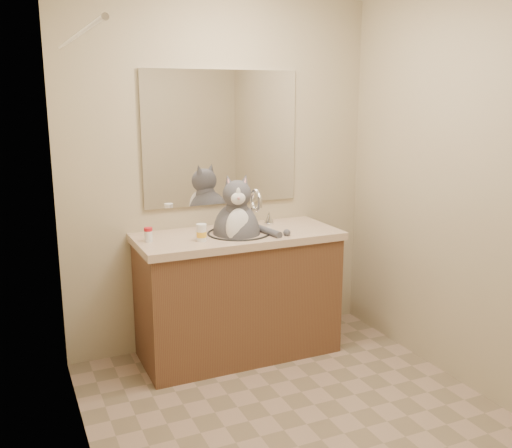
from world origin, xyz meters
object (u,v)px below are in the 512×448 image
at_px(pill_bottle_redcap, 148,235).
at_px(grey_canister, 202,233).
at_px(cat, 237,229).
at_px(pill_bottle_orange, 201,233).

bearing_deg(pill_bottle_redcap, grey_canister, -9.77).
bearing_deg(cat, grey_canister, -159.18).
bearing_deg(pill_bottle_orange, pill_bottle_redcap, 158.55).
xyz_separation_m(cat, pill_bottle_redcap, (-0.58, 0.04, 0.01)).
relative_size(pill_bottle_redcap, pill_bottle_orange, 0.82).
bearing_deg(cat, pill_bottle_redcap, -167.47).
distance_m(pill_bottle_orange, grey_canister, 0.07).
relative_size(pill_bottle_redcap, grey_canister, 1.35).
bearing_deg(pill_bottle_orange, cat, 16.90).
bearing_deg(pill_bottle_orange, grey_canister, 67.48).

